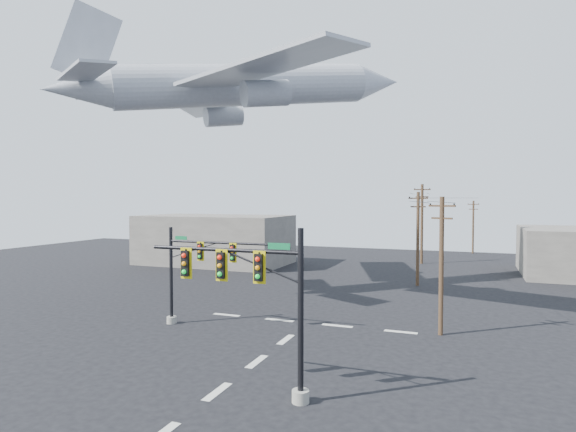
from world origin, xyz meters
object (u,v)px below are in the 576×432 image
at_px(signal_mast_near, 260,301).
at_px(airliner, 245,86).
at_px(utility_pole_c, 422,222).
at_px(signal_mast_far, 191,272).
at_px(utility_pole_b, 418,237).
at_px(utility_pole_d, 473,226).
at_px(utility_pole_a, 441,263).

distance_m(signal_mast_near, airliner, 25.66).
xyz_separation_m(signal_mast_near, airliner, (-10.00, 19.27, 13.68)).
xyz_separation_m(utility_pole_c, airliner, (-12.31, -24.58, 12.48)).
xyz_separation_m(signal_mast_near, signal_mast_far, (-8.63, 8.48, -0.54)).
relative_size(signal_mast_near, utility_pole_c, 0.74).
bearing_deg(airliner, signal_mast_near, -107.89).
height_order(signal_mast_near, utility_pole_c, utility_pole_c).
distance_m(utility_pole_b, airliner, 20.75).
bearing_deg(utility_pole_c, airliner, -128.59).
bearing_deg(signal_mast_far, utility_pole_d, 71.09).
xyz_separation_m(utility_pole_b, utility_pole_d, (4.89, 29.74, -0.51)).
height_order(signal_mast_near, utility_pole_b, utility_pole_b).
distance_m(utility_pole_a, utility_pole_b, 16.41).
xyz_separation_m(utility_pole_b, airliner, (-13.42, -8.90, 13.08)).
bearing_deg(signal_mast_far, utility_pole_a, 13.30).
height_order(utility_pole_a, utility_pole_d, utility_pole_a).
height_order(signal_mast_near, signal_mast_far, signal_mast_near).
distance_m(signal_mast_far, utility_pole_c, 37.06).
distance_m(signal_mast_near, utility_pole_d, 58.50).
height_order(signal_mast_far, utility_pole_a, utility_pole_a).
relative_size(utility_pole_c, airliner, 0.38).
relative_size(utility_pole_c, utility_pole_d, 1.27).
bearing_deg(utility_pole_b, utility_pole_a, -89.66).
height_order(utility_pole_b, utility_pole_c, utility_pole_c).
xyz_separation_m(signal_mast_far, utility_pole_d, (16.94, 49.43, 0.63)).
relative_size(signal_mast_far, utility_pole_a, 0.87).
bearing_deg(utility_pole_d, signal_mast_near, -96.23).
height_order(utility_pole_a, utility_pole_b, utility_pole_b).
xyz_separation_m(signal_mast_far, utility_pole_a, (15.05, 3.56, 0.89)).
height_order(signal_mast_near, utility_pole_d, utility_pole_d).
distance_m(signal_mast_near, utility_pole_a, 13.65).
bearing_deg(airliner, utility_pole_b, -11.78).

